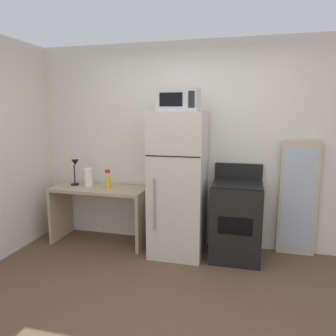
{
  "coord_description": "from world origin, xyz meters",
  "views": [
    {
      "loc": [
        0.62,
        -2.32,
        1.72
      ],
      "look_at": [
        -0.25,
        1.1,
        1.1
      ],
      "focal_mm": 33.55,
      "sensor_mm": 36.0,
      "label": 1
    }
  ],
  "objects_px": {
    "leaning_mirror": "(298,199)",
    "desk": "(100,203)",
    "desk_lamp": "(75,168)",
    "spray_bottle": "(108,181)",
    "microwave": "(179,100)",
    "refrigerator": "(178,184)",
    "paper_towel_roll": "(88,177)",
    "oven_range": "(236,220)"
  },
  "relations": [
    {
      "from": "microwave",
      "to": "oven_range",
      "type": "distance_m",
      "value": 1.56
    },
    {
      "from": "microwave",
      "to": "paper_towel_roll",
      "type": "bearing_deg",
      "value": 175.14
    },
    {
      "from": "microwave",
      "to": "oven_range",
      "type": "bearing_deg",
      "value": 4.09
    },
    {
      "from": "microwave",
      "to": "refrigerator",
      "type": "bearing_deg",
      "value": 90.31
    },
    {
      "from": "desk",
      "to": "leaning_mirror",
      "type": "height_order",
      "value": "leaning_mirror"
    },
    {
      "from": "refrigerator",
      "to": "oven_range",
      "type": "bearing_deg",
      "value": 2.36
    },
    {
      "from": "spray_bottle",
      "to": "desk",
      "type": "bearing_deg",
      "value": 169.77
    },
    {
      "from": "oven_range",
      "to": "desk_lamp",
      "type": "bearing_deg",
      "value": 178.3
    },
    {
      "from": "spray_bottle",
      "to": "refrigerator",
      "type": "bearing_deg",
      "value": -1.98
    },
    {
      "from": "paper_towel_roll",
      "to": "oven_range",
      "type": "bearing_deg",
      "value": -1.66
    },
    {
      "from": "paper_towel_roll",
      "to": "microwave",
      "type": "relative_size",
      "value": 0.52
    },
    {
      "from": "leaning_mirror",
      "to": "oven_range",
      "type": "bearing_deg",
      "value": -160.25
    },
    {
      "from": "refrigerator",
      "to": "leaning_mirror",
      "type": "height_order",
      "value": "refrigerator"
    },
    {
      "from": "refrigerator",
      "to": "oven_range",
      "type": "relative_size",
      "value": 1.58
    },
    {
      "from": "leaning_mirror",
      "to": "desk",
      "type": "bearing_deg",
      "value": -174.79
    },
    {
      "from": "desk",
      "to": "microwave",
      "type": "relative_size",
      "value": 2.71
    },
    {
      "from": "microwave",
      "to": "oven_range",
      "type": "height_order",
      "value": "microwave"
    },
    {
      "from": "oven_range",
      "to": "microwave",
      "type": "bearing_deg",
      "value": -175.91
    },
    {
      "from": "paper_towel_roll",
      "to": "oven_range",
      "type": "distance_m",
      "value": 1.99
    },
    {
      "from": "paper_towel_roll",
      "to": "leaning_mirror",
      "type": "relative_size",
      "value": 0.17
    },
    {
      "from": "desk_lamp",
      "to": "refrigerator",
      "type": "distance_m",
      "value": 1.45
    },
    {
      "from": "desk_lamp",
      "to": "paper_towel_roll",
      "type": "relative_size",
      "value": 1.47
    },
    {
      "from": "paper_towel_roll",
      "to": "desk_lamp",
      "type": "bearing_deg",
      "value": 177.94
    },
    {
      "from": "paper_towel_roll",
      "to": "desk",
      "type": "bearing_deg",
      "value": -9.08
    },
    {
      "from": "desk_lamp",
      "to": "refrigerator",
      "type": "bearing_deg",
      "value": -3.65
    },
    {
      "from": "desk",
      "to": "spray_bottle",
      "type": "distance_m",
      "value": 0.35
    },
    {
      "from": "desk_lamp",
      "to": "spray_bottle",
      "type": "xyz_separation_m",
      "value": [
        0.51,
        -0.06,
        -0.14
      ]
    },
    {
      "from": "desk_lamp",
      "to": "paper_towel_roll",
      "type": "height_order",
      "value": "desk_lamp"
    },
    {
      "from": "desk",
      "to": "oven_range",
      "type": "height_order",
      "value": "oven_range"
    },
    {
      "from": "desk",
      "to": "refrigerator",
      "type": "bearing_deg",
      "value": -3.05
    },
    {
      "from": "refrigerator",
      "to": "leaning_mirror",
      "type": "bearing_deg",
      "value": 11.4
    },
    {
      "from": "desk",
      "to": "microwave",
      "type": "distance_m",
      "value": 1.72
    },
    {
      "from": "microwave",
      "to": "leaning_mirror",
      "type": "height_order",
      "value": "microwave"
    },
    {
      "from": "desk_lamp",
      "to": "paper_towel_roll",
      "type": "distance_m",
      "value": 0.23
    },
    {
      "from": "spray_bottle",
      "to": "leaning_mirror",
      "type": "distance_m",
      "value": 2.37
    },
    {
      "from": "refrigerator",
      "to": "microwave",
      "type": "bearing_deg",
      "value": -89.69
    },
    {
      "from": "desk_lamp",
      "to": "microwave",
      "type": "relative_size",
      "value": 0.77
    },
    {
      "from": "paper_towel_roll",
      "to": "leaning_mirror",
      "type": "xyz_separation_m",
      "value": [
        2.66,
        0.2,
        -0.17
      ]
    },
    {
      "from": "microwave",
      "to": "desk",
      "type": "bearing_deg",
      "value": 175.83
    },
    {
      "from": "microwave",
      "to": "leaning_mirror",
      "type": "distance_m",
      "value": 1.85
    },
    {
      "from": "desk",
      "to": "microwave",
      "type": "bearing_deg",
      "value": -4.17
    },
    {
      "from": "desk",
      "to": "paper_towel_roll",
      "type": "height_order",
      "value": "paper_towel_roll"
    }
  ]
}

